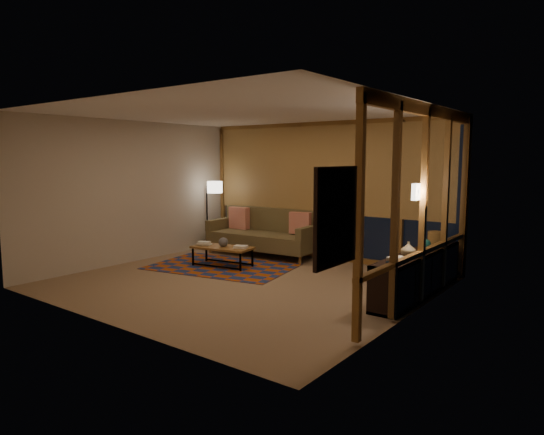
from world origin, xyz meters
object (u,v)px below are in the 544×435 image
Objects in this scene: sofa at (263,233)px; coffee_table at (223,257)px; bookshelf at (418,274)px; floor_lamp at (207,214)px.

sofa is 1.31m from coffee_table.
bookshelf reaches higher than coffee_table.
sofa reaches higher than coffee_table.
coffee_table is at bearing -22.46° from floor_lamp.
bookshelf is at bearing -4.15° from coffee_table.
coffee_table is at bearing -174.33° from bookshelf.
floor_lamp is (-1.61, 1.23, 0.57)m from coffee_table.
coffee_table is (0.05, -1.28, -0.28)m from sofa.
floor_lamp reaches higher than bookshelf.
floor_lamp is at bearing 177.07° from sofa.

